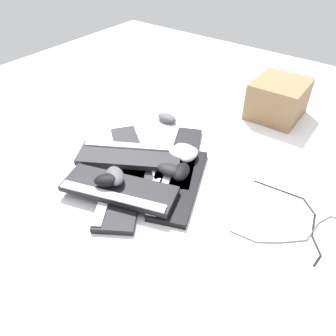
{
  "coord_description": "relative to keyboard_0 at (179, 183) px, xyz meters",
  "views": [
    {
      "loc": [
        0.67,
        -0.86,
        0.9
      ],
      "look_at": [
        0.03,
        -0.02,
        0.03
      ],
      "focal_mm": 35.0,
      "sensor_mm": 36.0,
      "label": 1
    }
  ],
  "objects": [
    {
      "name": "mouse_0",
      "position": [
        -0.01,
        0.03,
        0.04
      ],
      "size": [
        0.1,
        0.12,
        0.04
      ],
      "primitive_type": "ellipsoid",
      "rotation": [
        0.0,
        0.0,
        5.02
      ],
      "color": "black",
      "rests_on": "keyboard_0"
    },
    {
      "name": "keyboard_0",
      "position": [
        0.0,
        0.0,
        0.0
      ],
      "size": [
        0.3,
        0.46,
        0.03
      ],
      "color": "black",
      "rests_on": "ground"
    },
    {
      "name": "cable_1",
      "position": [
        0.47,
        0.05,
        -0.01
      ],
      "size": [
        0.34,
        0.3,
        0.01
      ],
      "color": "#59595B",
      "rests_on": "ground"
    },
    {
      "name": "keyboard_4",
      "position": [
        -0.25,
        -0.01,
        0.03
      ],
      "size": [
        0.46,
        0.35,
        0.03
      ],
      "color": "#232326",
      "rests_on": "keyboard_2"
    },
    {
      "name": "mouse_6",
      "position": [
        -0.05,
        0.01,
        0.04
      ],
      "size": [
        0.12,
        0.08,
        0.04
      ],
      "primitive_type": "ellipsoid",
      "rotation": [
        0.0,
        0.0,
        3.29
      ],
      "color": "black",
      "rests_on": "keyboard_0"
    },
    {
      "name": "ground_plane",
      "position": [
        -0.11,
        0.05,
        -0.01
      ],
      "size": [
        3.2,
        3.2,
        0.0
      ],
      "primitive_type": "plane",
      "color": "white"
    },
    {
      "name": "keyboard_5",
      "position": [
        -0.14,
        -0.19,
        0.03
      ],
      "size": [
        0.46,
        0.28,
        0.03
      ],
      "color": "black",
      "rests_on": "keyboard_3"
    },
    {
      "name": "mouse_2",
      "position": [
        -0.08,
        0.16,
        0.04
      ],
      "size": [
        0.11,
        0.07,
        0.04
      ],
      "primitive_type": "ellipsoid",
      "rotation": [
        0.0,
        0.0,
        3.15
      ],
      "color": "#B7B7BC",
      "rests_on": "keyboard_1"
    },
    {
      "name": "mouse_1",
      "position": [
        -0.34,
        0.37,
        0.01
      ],
      "size": [
        0.11,
        0.07,
        0.04
      ],
      "primitive_type": "ellipsoid",
      "rotation": [
        0.0,
        0.0,
        6.24
      ],
      "color": "#4C4C51",
      "rests_on": "ground"
    },
    {
      "name": "cardboard_box",
      "position": [
        0.09,
        0.76,
        0.08
      ],
      "size": [
        0.26,
        0.29,
        0.19
      ],
      "primitive_type": "cube",
      "rotation": [
        0.0,
        0.0,
        1.6
      ],
      "color": "olive",
      "rests_on": "ground"
    },
    {
      "name": "keyboard_1",
      "position": [
        -0.1,
        0.14,
        0.0
      ],
      "size": [
        0.33,
        0.46,
        0.03
      ],
      "color": "black",
      "rests_on": "ground"
    },
    {
      "name": "keyboard_2",
      "position": [
        -0.27,
        0.04,
        0.0
      ],
      "size": [
        0.44,
        0.38,
        0.03
      ],
      "color": "#232326",
      "rests_on": "ground"
    },
    {
      "name": "mouse_5",
      "position": [
        -0.05,
        0.14,
        0.04
      ],
      "size": [
        0.08,
        0.12,
        0.04
      ],
      "primitive_type": "ellipsoid",
      "rotation": [
        0.0,
        0.0,
        4.82
      ],
      "color": "#B7B7BC",
      "rests_on": "keyboard_1"
    },
    {
      "name": "mouse_7",
      "position": [
        -0.09,
        0.12,
        0.04
      ],
      "size": [
        0.12,
        0.08,
        0.04
      ],
      "primitive_type": "ellipsoid",
      "rotation": [
        0.0,
        0.0,
        6.13
      ],
      "color": "silver",
      "rests_on": "keyboard_1"
    },
    {
      "name": "cable_0",
      "position": [
        0.44,
        0.14,
        -0.01
      ],
      "size": [
        0.34,
        0.28,
        0.01
      ],
      "color": "black",
      "rests_on": "ground"
    },
    {
      "name": "mouse_4",
      "position": [
        -0.18,
        -0.17,
        0.07
      ],
      "size": [
        0.13,
        0.12,
        0.04
      ],
      "primitive_type": "ellipsoid",
      "rotation": [
        0.0,
        0.0,
        5.69
      ],
      "color": "#4C4C51",
      "rests_on": "keyboard_5"
    },
    {
      "name": "keyboard_3",
      "position": [
        -0.16,
        -0.16,
        0.0
      ],
      "size": [
        0.36,
        0.45,
        0.03
      ],
      "color": "black",
      "rests_on": "ground"
    },
    {
      "name": "mouse_3",
      "position": [
        -0.18,
        -0.21,
        0.07
      ],
      "size": [
        0.13,
        0.12,
        0.04
      ],
      "primitive_type": "ellipsoid",
      "rotation": [
        0.0,
        0.0,
        0.76
      ],
      "color": "black",
      "rests_on": "keyboard_5"
    }
  ]
}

